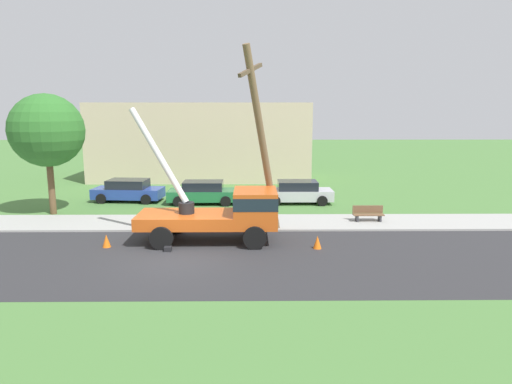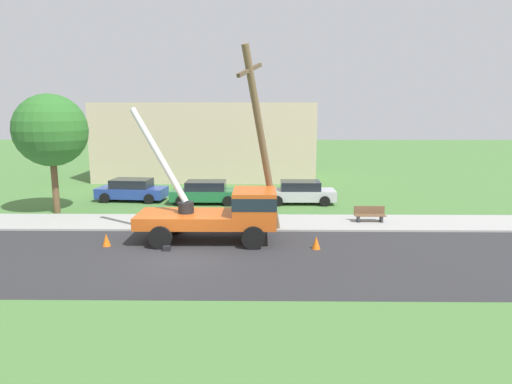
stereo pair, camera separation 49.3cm
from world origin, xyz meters
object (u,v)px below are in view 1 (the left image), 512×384
at_px(traffic_cone_behind, 106,241).
at_px(parked_sedan_green, 203,192).
at_px(parked_sedan_blue, 128,190).
at_px(leaning_utility_pole, 262,142).
at_px(park_bench, 368,214).
at_px(parked_sedan_silver, 297,192).
at_px(traffic_cone_ahead, 317,242).
at_px(roadside_tree_near, 47,131).
at_px(utility_truck, 226,211).

xyz_separation_m(traffic_cone_behind, parked_sedan_green, (3.25, 9.24, 0.43)).
bearing_deg(parked_sedan_blue, leaning_utility_pole, -44.90).
xyz_separation_m(parked_sedan_blue, park_bench, (14.11, -5.86, -0.25)).
relative_size(traffic_cone_behind, parked_sedan_silver, 0.13).
height_order(parked_sedan_green, parked_sedan_silver, same).
xyz_separation_m(traffic_cone_ahead, traffic_cone_behind, (-9.10, 0.31, 0.00)).
xyz_separation_m(parked_sedan_green, park_bench, (9.17, -5.08, -0.25)).
bearing_deg(parked_sedan_green, traffic_cone_ahead, -58.46).
distance_m(parked_sedan_green, roadside_tree_near, 9.62).
xyz_separation_m(traffic_cone_behind, parked_sedan_blue, (-1.69, 10.02, 0.43)).
bearing_deg(roadside_tree_near, utility_truck, -28.52).
distance_m(traffic_cone_ahead, parked_sedan_blue, 14.95).
height_order(leaning_utility_pole, parked_sedan_blue, leaning_utility_pole).
height_order(leaning_utility_pole, park_bench, leaning_utility_pole).
height_order(traffic_cone_behind, parked_sedan_green, parked_sedan_green).
bearing_deg(traffic_cone_behind, roadside_tree_near, 128.12).
distance_m(traffic_cone_ahead, park_bench, 5.56).
height_order(parked_sedan_blue, roadside_tree_near, roadside_tree_near).
height_order(traffic_cone_ahead, roadside_tree_near, roadside_tree_near).
xyz_separation_m(utility_truck, parked_sedan_blue, (-6.85, 9.15, -0.70)).
bearing_deg(leaning_utility_pole, roadside_tree_near, 157.75).
bearing_deg(parked_sedan_green, utility_truck, -77.12).
bearing_deg(traffic_cone_ahead, leaning_utility_pole, 141.02).
xyz_separation_m(utility_truck, leaning_utility_pole, (1.62, 0.70, 3.01)).
height_order(parked_sedan_blue, parked_sedan_green, same).
bearing_deg(roadside_tree_near, leaning_utility_pole, -22.25).
height_order(traffic_cone_behind, roadside_tree_near, roadside_tree_near).
bearing_deg(parked_sedan_green, roadside_tree_near, -161.05).
bearing_deg(roadside_tree_near, parked_sedan_blue, 47.37).
xyz_separation_m(parked_sedan_blue, parked_sedan_silver, (10.90, -0.72, 0.00)).
height_order(traffic_cone_ahead, traffic_cone_behind, same).
relative_size(traffic_cone_ahead, parked_sedan_silver, 0.13).
distance_m(traffic_cone_ahead, parked_sedan_green, 11.21).
relative_size(utility_truck, leaning_utility_pole, 0.78).
bearing_deg(park_bench, parked_sedan_green, 151.01).
distance_m(parked_sedan_green, parked_sedan_silver, 5.96).
distance_m(leaning_utility_pole, park_bench, 7.35).
bearing_deg(utility_truck, traffic_cone_behind, -170.43).
distance_m(traffic_cone_behind, park_bench, 13.10).
bearing_deg(park_bench, parked_sedan_blue, 157.45).
bearing_deg(traffic_cone_ahead, utility_truck, 163.41).
xyz_separation_m(leaning_utility_pole, parked_sedan_silver, (2.42, 7.73, -3.71)).
relative_size(leaning_utility_pole, park_bench, 5.40).
distance_m(traffic_cone_ahead, traffic_cone_behind, 9.11).
relative_size(leaning_utility_pole, traffic_cone_behind, 15.43).
relative_size(traffic_cone_behind, roadside_tree_near, 0.08).
xyz_separation_m(traffic_cone_ahead, park_bench, (3.31, 4.47, 0.18)).
relative_size(leaning_utility_pole, parked_sedan_silver, 1.96).
height_order(utility_truck, parked_sedan_green, utility_truck).
bearing_deg(leaning_utility_pole, park_bench, 24.69).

